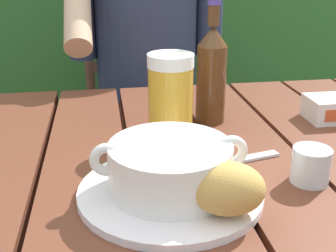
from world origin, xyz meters
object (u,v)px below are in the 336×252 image
soup_bowl (170,165)px  water_glass_small (311,165)px  bread_roll (227,188)px  beer_glass (171,97)px  serving_plate (170,192)px  beer_bottle (212,73)px  table_knife (235,160)px  chair_near_diner (143,116)px  butter_tub (333,108)px  person_eating (147,68)px

soup_bowl → water_glass_small: size_ratio=3.82×
bread_roll → beer_glass: (-0.03, 0.29, 0.03)m
serving_plate → beer_bottle: bearing=65.7°
bread_roll → table_knife: 0.18m
chair_near_diner → butter_tub: chair_near_diner is taller
soup_bowl → beer_bottle: size_ratio=0.91×
serving_plate → soup_bowl: bearing=-104.0°
person_eating → beer_bottle: 0.53m
water_glass_small → table_knife: bearing=139.2°
soup_bowl → chair_near_diner: bearing=86.9°
chair_near_diner → water_glass_small: size_ratio=16.79×
beer_glass → beer_bottle: size_ratio=0.65×
beer_bottle → water_glass_small: bearing=-72.4°
chair_near_diner → table_knife: 0.95m
bread_roll → table_knife: size_ratio=0.80×
chair_near_diner → person_eating: 0.31m
water_glass_small → butter_tub: (0.17, 0.25, -0.00)m
table_knife → water_glass_small: bearing=-40.8°
chair_near_diner → person_eating: person_eating is taller
butter_tub → water_glass_small: bearing=-124.2°
person_eating → bread_roll: 0.88m
butter_tub → table_knife: (-0.27, -0.17, -0.02)m
beer_glass → butter_tub: 0.37m
chair_near_diner → serving_plate: (-0.05, -1.00, 0.25)m
beer_bottle → table_knife: (-0.01, -0.20, -0.10)m
serving_plate → table_knife: (0.13, 0.09, -0.00)m
beer_bottle → table_knife: size_ratio=1.78×
serving_plate → bread_roll: (0.06, -0.07, 0.04)m
soup_bowl → table_knife: bearing=35.7°
beer_bottle → butter_tub: bearing=-6.8°
chair_near_diner → person_eating: bearing=-90.8°
serving_plate → soup_bowl: soup_bowl is taller
soup_bowl → table_knife: soup_bowl is taller
soup_bowl → water_glass_small: 0.22m
serving_plate → water_glass_small: water_glass_small is taller
bread_roll → soup_bowl: bearing=130.6°
beer_glass → table_knife: (0.09, -0.12, -0.08)m
beer_glass → table_knife: size_ratio=1.16×
serving_plate → beer_glass: bearing=80.9°
beer_glass → serving_plate: bearing=-99.1°
soup_bowl → bread_roll: 0.10m
beer_glass → bread_roll: bearing=-84.1°
water_glass_small → table_knife: (-0.10, 0.08, -0.02)m
chair_near_diner → beer_glass: chair_near_diner is taller
butter_tub → table_knife: 0.32m
chair_near_diner → beer_bottle: chair_near_diner is taller
table_knife → bread_roll: bearing=-110.7°
butter_tub → table_knife: bearing=-147.5°
soup_bowl → bread_roll: (0.06, -0.07, -0.00)m
water_glass_small → butter_tub: size_ratio=0.55×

